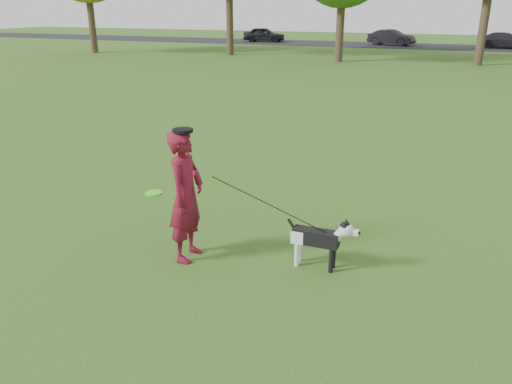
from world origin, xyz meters
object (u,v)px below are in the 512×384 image
at_px(car_left, 264,34).
at_px(car_mid, 391,37).
at_px(man, 186,196).
at_px(car_right, 506,40).
at_px(dog, 321,237).

xyz_separation_m(car_left, car_mid, (11.69, 0.00, -0.01)).
distance_m(man, car_right, 41.00).
bearing_deg(car_left, car_mid, -97.54).
xyz_separation_m(car_mid, car_right, (8.93, 0.00, -0.04)).
relative_size(dog, car_mid, 0.25).
bearing_deg(man, car_left, 15.78).
height_order(man, dog, man).
relative_size(car_left, car_right, 0.92).
relative_size(man, dog, 1.86).
bearing_deg(dog, car_mid, 95.99).
bearing_deg(man, car_right, -12.58).
distance_m(man, car_left, 42.87).
distance_m(car_mid, car_right, 8.93).
bearing_deg(car_left, dog, -165.92).
xyz_separation_m(man, car_left, (-14.12, 40.48, -0.23)).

